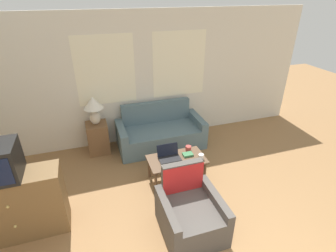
% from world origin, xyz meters
% --- Properties ---
extents(wall_back, '(6.86, 0.06, 2.60)m').
position_xyz_m(wall_back, '(-0.00, 4.02, 1.31)').
color(wall_back, silver).
rests_on(wall_back, ground_plane).
extents(couch, '(1.72, 0.81, 0.85)m').
position_xyz_m(couch, '(0.10, 3.60, 0.26)').
color(couch, slate).
rests_on(couch, ground_plane).
extents(armchair, '(0.77, 0.83, 0.86)m').
position_xyz_m(armchair, '(-0.14, 1.41, 0.26)').
color(armchair, '#514C47').
rests_on(armchair, ground_plane).
extents(tv_dresser, '(1.20, 0.43, 0.93)m').
position_xyz_m(tv_dresser, '(-2.28, 2.03, 0.46)').
color(tv_dresser, brown).
rests_on(tv_dresser, ground_plane).
extents(side_table, '(0.40, 0.40, 0.62)m').
position_xyz_m(side_table, '(-1.13, 3.72, 0.31)').
color(side_table, brown).
rests_on(side_table, ground_plane).
extents(table_lamp, '(0.36, 0.36, 0.55)m').
position_xyz_m(table_lamp, '(-1.13, 3.72, 0.97)').
color(table_lamp, beige).
rests_on(table_lamp, side_table).
extents(coffee_table, '(0.94, 0.53, 0.42)m').
position_xyz_m(coffee_table, '(0.04, 2.42, 0.37)').
color(coffee_table, brown).
rests_on(coffee_table, ground_plane).
extents(laptop, '(0.36, 0.26, 0.22)m').
position_xyz_m(laptop, '(-0.07, 2.48, 0.47)').
color(laptop, black).
rests_on(laptop, coffee_table).
extents(cup_navy, '(0.10, 0.10, 0.08)m').
position_xyz_m(cup_navy, '(0.32, 2.60, 0.47)').
color(cup_navy, '#B23D38').
rests_on(cup_navy, coffee_table).
extents(cup_yellow, '(0.09, 0.09, 0.09)m').
position_xyz_m(cup_yellow, '(0.42, 2.29, 0.47)').
color(cup_yellow, white).
rests_on(cup_yellow, coffee_table).
extents(book_red, '(0.17, 0.12, 0.04)m').
position_xyz_m(book_red, '(0.25, 2.46, 0.44)').
color(book_red, '#3D7A4C').
rests_on(book_red, coffee_table).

